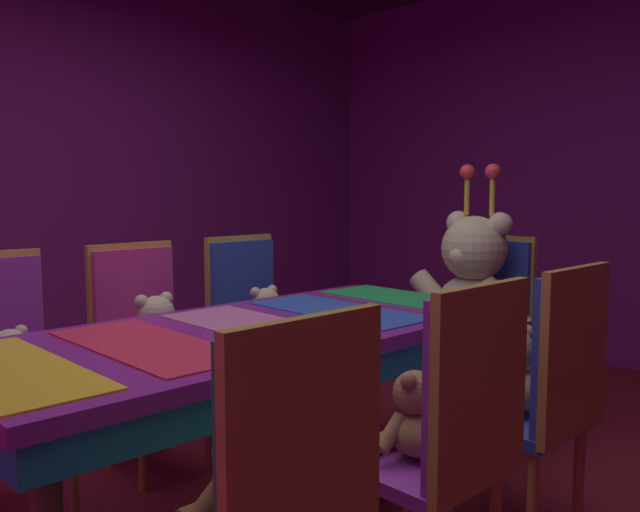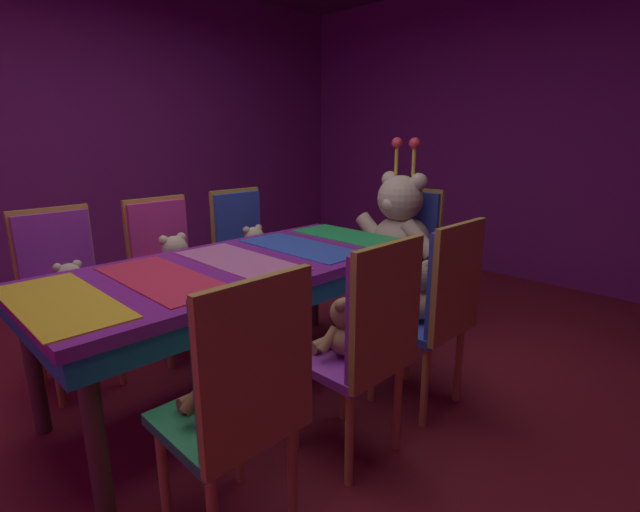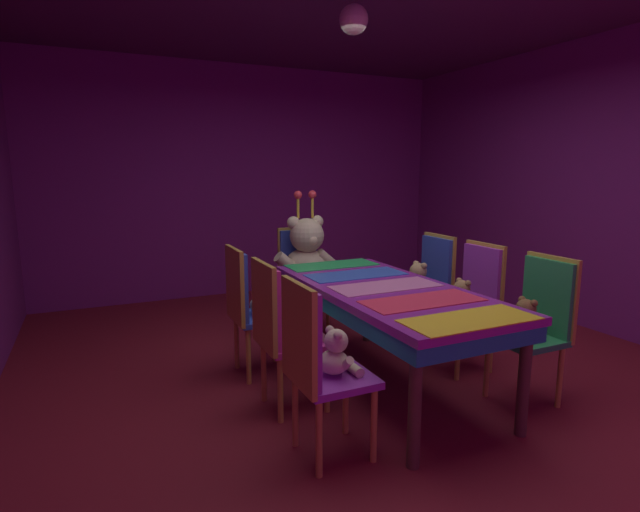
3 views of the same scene
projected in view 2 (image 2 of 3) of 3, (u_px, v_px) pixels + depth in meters
ground_plane at (246, 390)px, 2.58m from camera, size 7.90×7.90×0.00m
wall_back at (515, 131)px, 4.41m from camera, size 5.20×0.12×2.80m
wall_left at (58, 130)px, 4.00m from camera, size 0.12×6.40×2.80m
banquet_table at (241, 278)px, 2.41m from camera, size 0.90×2.02×0.75m
chair_left_0 at (62, 279)px, 2.58m from camera, size 0.42×0.41×0.98m
teddy_left_0 at (72, 289)px, 2.49m from camera, size 0.21×0.27×0.26m
chair_left_1 at (165, 259)px, 2.98m from camera, size 0.42×0.41×0.98m
teddy_left_1 at (176, 264)px, 2.88m from camera, size 0.26×0.34×0.32m
chair_left_2 at (243, 243)px, 3.42m from camera, size 0.42×0.41×0.98m
teddy_left_2 at (255, 249)px, 3.32m from camera, size 0.23×0.30×0.29m
chair_right_0 at (244, 392)px, 1.45m from camera, size 0.42×0.41×0.98m
teddy_right_0 at (219, 383)px, 1.56m from camera, size 0.21×0.28×0.26m
chair_right_1 at (370, 334)px, 1.87m from camera, size 0.42×0.41×0.98m
teddy_right_1 at (344, 329)px, 1.98m from camera, size 0.21×0.28×0.26m
chair_right_2 at (441, 300)px, 2.25m from camera, size 0.42×0.41×0.98m
teddy_right_2 at (416, 295)px, 2.35m from camera, size 0.25×0.32×0.30m
throne_chair at (411, 241)px, 3.48m from camera, size 0.41×0.42×0.98m
king_teddy_bear at (398, 225)px, 3.33m from camera, size 0.69×0.54×0.89m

